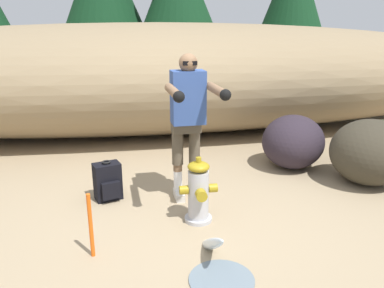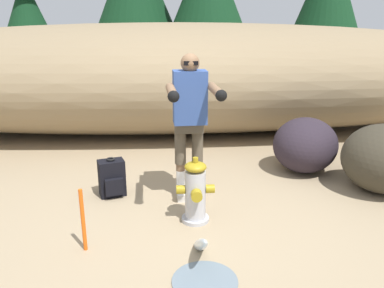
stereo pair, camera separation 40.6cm
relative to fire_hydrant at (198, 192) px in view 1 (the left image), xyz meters
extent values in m
cube|color=#998466|center=(-0.07, 0.13, -0.34)|extent=(56.00, 56.00, 0.04)
ellipsoid|color=#897556|center=(-0.07, 3.67, 0.69)|extent=(15.87, 3.20, 2.01)
cylinder|color=#B2B2B7|center=(0.00, 0.01, -0.30)|extent=(0.29, 0.29, 0.04)
cylinder|color=#B2B2B7|center=(0.00, 0.01, -0.02)|extent=(0.21, 0.21, 0.51)
ellipsoid|color=#9E8419|center=(0.00, 0.01, 0.28)|extent=(0.22, 0.22, 0.10)
cylinder|color=#9E8419|center=(0.00, 0.01, 0.36)|extent=(0.06, 0.06, 0.05)
cylinder|color=#9E8419|center=(-0.15, 0.01, 0.04)|extent=(0.09, 0.09, 0.09)
cylinder|color=#9E8419|center=(0.15, 0.01, 0.04)|extent=(0.09, 0.09, 0.09)
cylinder|color=#9E8419|center=(0.00, -0.15, 0.04)|extent=(0.11, 0.09, 0.11)
ellipsoid|color=silver|center=(0.00, -0.58, -0.25)|extent=(0.10, 0.91, 0.65)
cylinder|color=slate|center=(0.00, -1.00, -0.31)|extent=(0.53, 0.53, 0.01)
cube|color=beige|center=(0.07, 0.57, -0.28)|extent=(0.11, 0.26, 0.09)
cylinder|color=white|center=(0.07, 0.63, -0.11)|extent=(0.10, 0.10, 0.24)
cylinder|color=brown|center=(0.07, 0.63, 0.05)|extent=(0.10, 0.10, 0.08)
cylinder|color=brown|center=(0.07, 0.63, 0.30)|extent=(0.13, 0.13, 0.41)
cube|color=beige|center=(-0.13, 0.56, -0.28)|extent=(0.11, 0.26, 0.09)
cylinder|color=white|center=(-0.13, 0.62, -0.11)|extent=(0.10, 0.10, 0.24)
cylinder|color=brown|center=(-0.13, 0.62, 0.05)|extent=(0.10, 0.10, 0.08)
cylinder|color=brown|center=(-0.13, 0.62, 0.30)|extent=(0.13, 0.13, 0.41)
cube|color=brown|center=(-0.03, 0.63, 0.56)|extent=(0.33, 0.21, 0.16)
cube|color=#2D4784|center=(-0.02, 0.51, 0.90)|extent=(0.37, 0.26, 0.58)
cube|color=#1E3823|center=(-0.03, 0.71, 0.93)|extent=(0.29, 0.17, 0.40)
sphere|color=brown|center=(-0.02, 0.49, 1.27)|extent=(0.20, 0.20, 0.20)
cube|color=black|center=(-0.02, 0.40, 1.27)|extent=(0.15, 0.03, 0.04)
cylinder|color=brown|center=(0.21, 0.15, 1.03)|extent=(0.12, 0.58, 0.09)
sphere|color=black|center=(0.23, -0.12, 1.03)|extent=(0.11, 0.11, 0.11)
cylinder|color=brown|center=(-0.23, 0.13, 1.03)|extent=(0.12, 0.58, 0.09)
sphere|color=black|center=(-0.21, -0.14, 1.03)|extent=(0.11, 0.11, 0.11)
cube|color=black|center=(-0.95, 0.70, -0.10)|extent=(0.35, 0.28, 0.44)
cube|color=black|center=(-0.91, 0.58, -0.17)|extent=(0.22, 0.12, 0.20)
torus|color=black|center=(-0.95, 0.70, 0.14)|extent=(0.10, 0.10, 0.02)
cube|color=black|center=(-0.91, 0.84, -0.10)|extent=(0.06, 0.04, 0.37)
cube|color=black|center=(-1.06, 0.79, -0.10)|extent=(0.06, 0.04, 0.37)
ellipsoid|color=#29212A|center=(1.63, 1.34, 0.06)|extent=(1.26, 1.28, 0.76)
ellipsoid|color=#2D3120|center=(3.05, 1.30, -0.01)|extent=(1.39, 1.39, 0.63)
ellipsoid|color=#373126|center=(2.35, 0.62, 0.10)|extent=(1.25, 1.24, 0.84)
cylinder|color=#47331E|center=(-1.26, 10.24, 0.45)|extent=(0.35, 0.35, 1.55)
cylinder|color=#47331E|center=(1.10, 9.32, 0.32)|extent=(0.35, 0.35, 1.29)
cylinder|color=#47331E|center=(5.46, 10.40, 0.53)|extent=(0.28, 0.28, 1.69)
cylinder|color=#E55914|center=(-1.04, -0.47, -0.02)|extent=(0.04, 0.04, 0.60)
camera|label=1|loc=(-0.68, -3.52, 1.64)|focal=35.62mm
camera|label=2|loc=(-0.28, -3.57, 1.64)|focal=35.62mm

